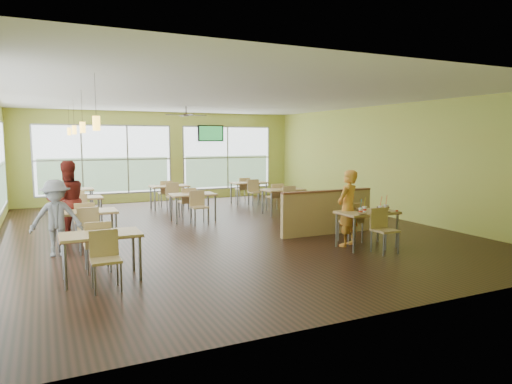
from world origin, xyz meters
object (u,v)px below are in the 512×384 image
half_wall_divider (327,212)px  food_basket (383,208)px  man_plaid (348,208)px  main_table (367,217)px

half_wall_divider → food_basket: size_ratio=8.87×
man_plaid → food_basket: 0.78m
main_table → food_basket: 0.48m
half_wall_divider → man_plaid: size_ratio=1.51×
man_plaid → food_basket: man_plaid is taller
main_table → half_wall_divider: bearing=90.0°
half_wall_divider → man_plaid: bearing=-103.7°
half_wall_divider → food_basket: half_wall_divider is taller
half_wall_divider → man_plaid: man_plaid is taller
main_table → half_wall_divider: size_ratio=0.63×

